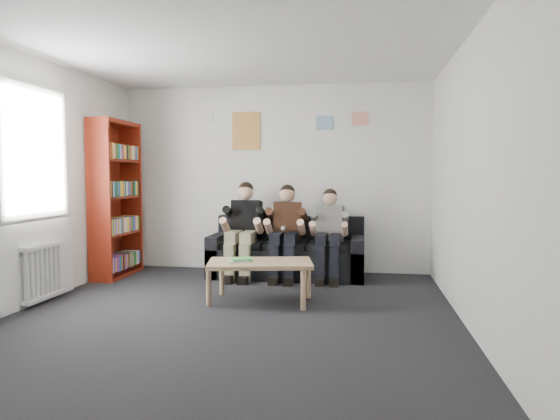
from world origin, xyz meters
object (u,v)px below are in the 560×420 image
Objects in this scene: sofa at (287,255)px; person_right at (329,234)px; person_left at (243,230)px; coffee_table at (260,266)px; bookshelf at (117,199)px; person_middle at (285,232)px.

sofa is 0.70m from person_right.
coffee_table is at bearing -67.88° from person_left.
sofa is at bearing 7.77° from bookshelf.
person_right is (1.17, 0.01, -0.03)m from person_left.
coffee_table is 1.31m from person_middle.
person_left is at bearing -161.49° from sofa.
person_left is (-0.59, -0.20, 0.35)m from sofa.
person_left is at bearing 4.58° from bookshelf.
bookshelf is (-2.33, -0.39, 0.78)m from sofa.
person_left is (-0.50, 1.28, 0.25)m from coffee_table.
bookshelf is 1.89× the size of coffee_table.
sofa is at bearing 19.36° from person_left.
coffee_table is 0.93× the size of person_right.
coffee_table is 0.87× the size of person_left.
coffee_table is at bearing -111.08° from person_right.
person_left reaches higher than sofa.
person_right is at bearing -6.60° from person_middle.
person_right is at bearing 2.19° from bookshelf.
bookshelf is at bearing 177.76° from person_middle.
person_right reaches higher than coffee_table.
bookshelf is 2.38m from person_middle.
sofa is 0.71m from person_left.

